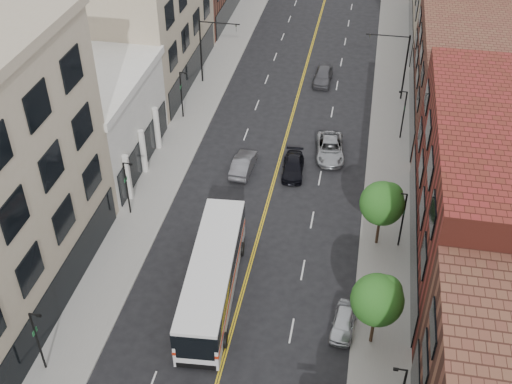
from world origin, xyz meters
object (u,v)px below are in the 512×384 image
Objects in this scene: car_parked_far at (343,322)px; car_lane_behind at (243,164)px; car_lane_b at (330,148)px; car_lane_c at (323,76)px; car_lane_a at (293,167)px; city_bus at (212,275)px.

car_parked_far is 19.95m from car_lane_behind.
car_lane_behind is 0.83× the size of car_lane_b.
car_parked_far is 0.82× the size of car_lane_behind.
car_lane_c is at bearing -103.88° from car_lane_behind.
car_parked_far is 0.83× the size of car_lane_a.
car_lane_b reaches higher than car_lane_behind.
car_lane_b is (6.49, 19.55, -1.24)m from city_bus.
city_bus is 2.45× the size of car_lane_b.
car_lane_behind is at bearing 89.26° from city_bus.
car_lane_a is at bearing -171.33° from car_lane_behind.
car_lane_c is at bearing 78.37° from city_bus.
car_lane_b reaches higher than car_parked_far.
car_lane_a is (-5.90, 17.54, 0.02)m from car_parked_far.
city_bus is at bearing -106.33° from car_lane_a.
car_lane_behind is 8.47m from car_lane_b.
car_lane_c is (-2.16, 14.66, 0.03)m from car_lane_b.
city_bus is 15.67m from car_lane_behind.
car_lane_behind is 4.53m from car_lane_a.
car_lane_b is at bearing 67.21° from city_bus.
city_bus reaches higher than car_lane_a.
car_lane_b reaches higher than car_lane_a.
car_lane_behind reaches higher than car_lane_a.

